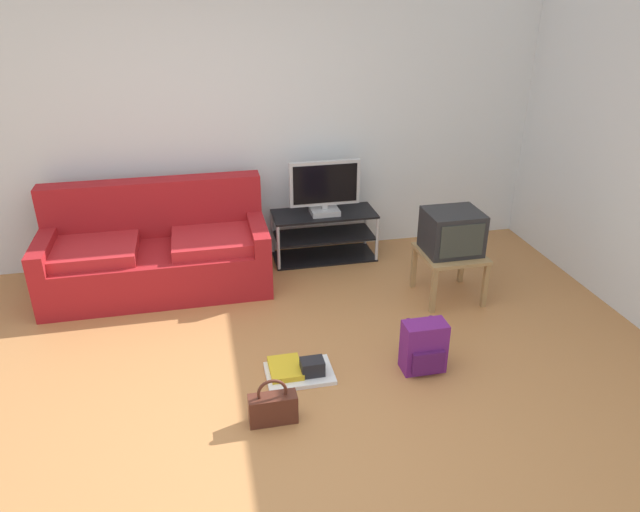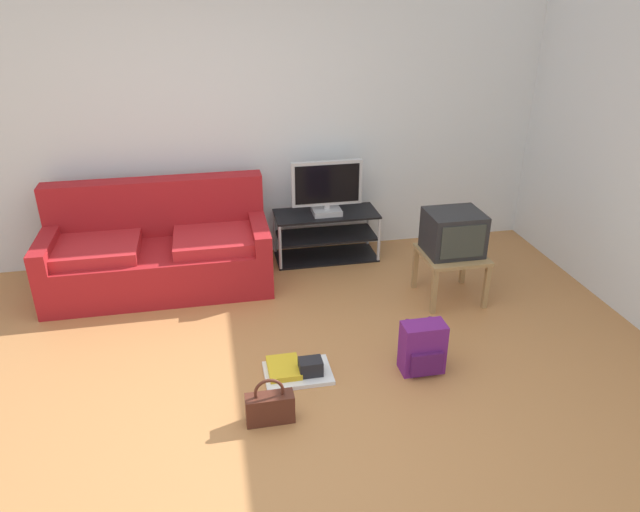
# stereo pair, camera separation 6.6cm
# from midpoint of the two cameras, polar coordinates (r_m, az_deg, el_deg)

# --- Properties ---
(ground_plane) EXTENTS (9.00, 9.80, 0.02)m
(ground_plane) POSITION_cam_midpoint_polar(r_m,az_deg,el_deg) (3.90, -5.84, -14.81)
(ground_plane) COLOR #B27542
(wall_back) EXTENTS (9.00, 0.10, 2.70)m
(wall_back) POSITION_cam_midpoint_polar(r_m,az_deg,el_deg) (5.54, -9.64, 13.17)
(wall_back) COLOR silver
(wall_back) RESTS_ON ground_plane
(wall_right) EXTENTS (0.10, 3.60, 2.70)m
(wall_right) POSITION_cam_midpoint_polar(r_m,az_deg,el_deg) (5.17, 28.31, 9.62)
(wall_right) COLOR silver
(wall_right) RESTS_ON ground_plane
(couch) EXTENTS (1.90, 0.84, 0.90)m
(couch) POSITION_cam_midpoint_polar(r_m,az_deg,el_deg) (5.33, -15.87, 0.35)
(couch) COLOR maroon
(couch) RESTS_ON ground_plane
(tv_stand) EXTENTS (0.98, 0.42, 0.47)m
(tv_stand) POSITION_cam_midpoint_polar(r_m,az_deg,el_deg) (5.69, 0.06, 2.01)
(tv_stand) COLOR black
(tv_stand) RESTS_ON ground_plane
(flat_tv) EXTENTS (0.66, 0.22, 0.51)m
(flat_tv) POSITION_cam_midpoint_polar(r_m,az_deg,el_deg) (5.50, 0.12, 6.58)
(flat_tv) COLOR #B2B2B7
(flat_tv) RESTS_ON tv_stand
(side_table) EXTENTS (0.51, 0.51, 0.42)m
(side_table) POSITION_cam_midpoint_polar(r_m,az_deg,el_deg) (5.05, 12.14, -0.28)
(side_table) COLOR #9E7A4C
(side_table) RESTS_ON ground_plane
(crt_tv) EXTENTS (0.45, 0.40, 0.35)m
(crt_tv) POSITION_cam_midpoint_polar(r_m,az_deg,el_deg) (4.96, 12.32, 2.31)
(crt_tv) COLOR #232326
(crt_tv) RESTS_ON side_table
(backpack) EXTENTS (0.30, 0.24, 0.37)m
(backpack) POSITION_cam_midpoint_polar(r_m,az_deg,el_deg) (4.17, 9.58, -8.71)
(backpack) COLOR #661E70
(backpack) RESTS_ON ground_plane
(handbag) EXTENTS (0.30, 0.11, 0.32)m
(handbag) POSITION_cam_midpoint_polar(r_m,az_deg,el_deg) (3.74, -5.10, -14.39)
(handbag) COLOR #4C2319
(handbag) RESTS_ON ground_plane
(floor_tray) EXTENTS (0.46, 0.34, 0.14)m
(floor_tray) POSITION_cam_midpoint_polar(r_m,az_deg,el_deg) (4.14, -2.55, -11.02)
(floor_tray) COLOR silver
(floor_tray) RESTS_ON ground_plane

